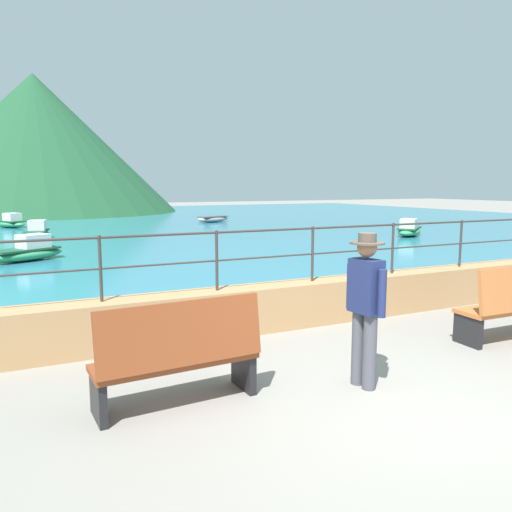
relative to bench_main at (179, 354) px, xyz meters
name	(u,v)px	position (x,y,z in m)	size (l,w,h in m)	color
ground_plane	(409,409)	(2.08, -1.08, -0.56)	(120.00, 120.00, 0.00)	gray
promenade_wall	(267,307)	(2.08, 2.12, -0.21)	(20.00, 0.56, 0.70)	tan
railing	(267,246)	(2.08, 2.12, 0.76)	(18.44, 0.04, 0.90)	#383330
lake_water	(85,225)	(2.08, 24.76, -0.53)	(64.00, 44.32, 0.06)	teal
hill_main	(36,144)	(0.41, 40.03, 4.99)	(22.22, 22.22, 11.10)	#1E4C2D
bench_main	(179,354)	(0.00, 0.00, 0.00)	(1.73, 0.64, 1.13)	brown
person_walking	(365,302)	(2.03, -0.40, 0.42)	(0.38, 0.57, 1.75)	#4C4C56
boat_0	(409,230)	(14.08, 11.92, -0.23)	(2.37, 2.12, 0.76)	#338C59
boat_1	(213,219)	(9.23, 23.30, -0.30)	(2.47, 1.67, 0.36)	gray
boat_4	(28,251)	(-1.17, 11.27, -0.23)	(2.44, 1.93, 0.76)	#338C59
boat_6	(37,232)	(-0.68, 17.58, -0.23)	(1.31, 2.43, 0.76)	#338C59
boat_7	(10,222)	(-1.71, 24.35, -0.23)	(1.92, 2.44, 0.76)	#338C59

